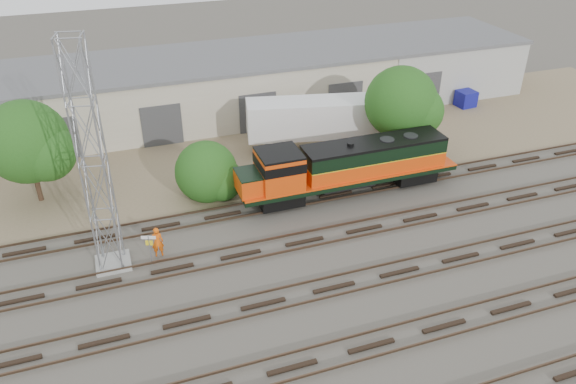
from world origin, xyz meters
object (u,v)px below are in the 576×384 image
object	(u,v)px
signal_tower	(94,166)
worker	(157,242)
locomotive	(346,166)
semi_trailer	(338,118)

from	to	relation	value
signal_tower	worker	size ratio (longest dim) A/B	6.78
locomotive	worker	world-z (taller)	locomotive
locomotive	signal_tower	distance (m)	16.56
signal_tower	worker	xyz separation A→B (m)	(2.60, -0.01, -5.45)
locomotive	signal_tower	bearing A→B (deg)	-169.62
worker	semi_trailer	world-z (taller)	semi_trailer
worker	semi_trailer	distance (m)	18.35
signal_tower	semi_trailer	bearing A→B (deg)	28.11
worker	semi_trailer	bearing A→B (deg)	-145.34
signal_tower	semi_trailer	size ratio (longest dim) A/B	0.95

